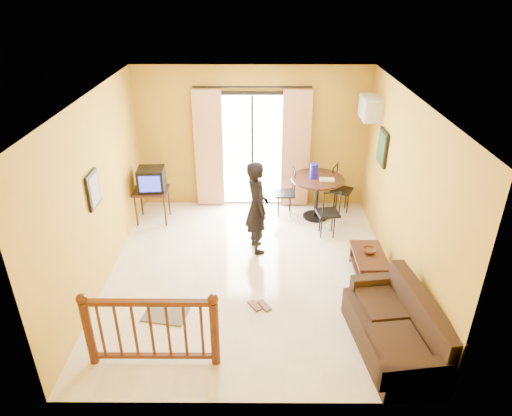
{
  "coord_description": "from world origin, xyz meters",
  "views": [
    {
      "loc": [
        0.11,
        -6.03,
        4.27
      ],
      "look_at": [
        0.08,
        0.2,
        1.06
      ],
      "focal_mm": 32.0,
      "sensor_mm": 36.0,
      "label": 1
    }
  ],
  "objects_px": {
    "dining_table": "(317,186)",
    "coffee_table": "(369,261)",
    "television": "(151,179)",
    "sofa": "(398,331)",
    "standing_person": "(257,207)"
  },
  "relations": [
    {
      "from": "television",
      "to": "dining_table",
      "type": "relative_size",
      "value": 0.5
    },
    {
      "from": "dining_table",
      "to": "sofa",
      "type": "xyz_separation_m",
      "value": [
        0.62,
        -3.55,
        -0.36
      ]
    },
    {
      "from": "dining_table",
      "to": "standing_person",
      "type": "height_order",
      "value": "standing_person"
    },
    {
      "from": "coffee_table",
      "to": "sofa",
      "type": "distance_m",
      "value": 1.62
    },
    {
      "from": "television",
      "to": "coffee_table",
      "type": "distance_m",
      "value": 4.17
    },
    {
      "from": "television",
      "to": "sofa",
      "type": "height_order",
      "value": "television"
    },
    {
      "from": "television",
      "to": "coffee_table",
      "type": "relative_size",
      "value": 0.59
    },
    {
      "from": "dining_table",
      "to": "coffee_table",
      "type": "relative_size",
      "value": 1.17
    },
    {
      "from": "television",
      "to": "standing_person",
      "type": "bearing_deg",
      "value": -31.0
    },
    {
      "from": "dining_table",
      "to": "standing_person",
      "type": "distance_m",
      "value": 1.64
    },
    {
      "from": "dining_table",
      "to": "sofa",
      "type": "distance_m",
      "value": 3.62
    },
    {
      "from": "television",
      "to": "standing_person",
      "type": "xyz_separation_m",
      "value": [
        1.96,
        -1.02,
        -0.06
      ]
    },
    {
      "from": "television",
      "to": "coffee_table",
      "type": "height_order",
      "value": "television"
    },
    {
      "from": "dining_table",
      "to": "coffee_table",
      "type": "height_order",
      "value": "dining_table"
    },
    {
      "from": "coffee_table",
      "to": "sofa",
      "type": "height_order",
      "value": "sofa"
    }
  ]
}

